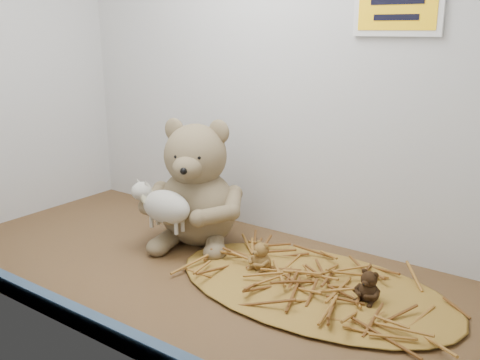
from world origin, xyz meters
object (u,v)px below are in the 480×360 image
Objects in this scene: main_teddy at (197,182)px; mini_teddy_tan at (262,255)px; toy_lamb at (166,207)px; mini_teddy_brown at (369,285)px.

mini_teddy_tan is at bearing -40.20° from main_teddy.
mini_teddy_tan is (22.79, 4.18, -7.17)cm from toy_lamb.
main_teddy is 47.81cm from mini_teddy_brown.
toy_lamb is 24.26cm from mini_teddy_tan.
main_teddy is 4.78× the size of mini_teddy_brown.
mini_teddy_tan is 23.44cm from mini_teddy_brown.
toy_lamb is 2.54× the size of mini_teddy_tan.
toy_lamb reaches higher than mini_teddy_brown.
toy_lamb is (-0.00, -10.69, -3.39)cm from main_teddy.
mini_teddy_brown is at bearing -31.64° from main_teddy.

